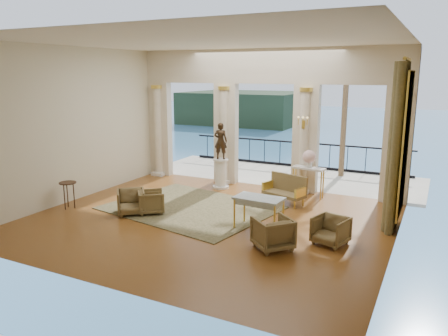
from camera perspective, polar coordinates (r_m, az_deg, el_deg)
The scene contains 23 objects.
floor at distance 11.42m, azimuth -2.06°, elevation -6.84°, with size 9.00×9.00×0.00m, color #502F0E.
room_walls at distance 9.86m, azimuth -5.34°, elevation 7.22°, with size 9.00×9.00×9.00m.
arcade at distance 14.29m, azimuth 5.30°, elevation 7.62°, with size 9.00×0.56×4.50m.
terrace at distance 16.55m, azimuth 7.64°, elevation -1.03°, with size 10.00×3.60×0.10m, color #A9A28F.
balustrade at distance 17.94m, azimuth 9.36°, elevation 1.46°, with size 9.00×0.06×1.03m.
palm_tree at distance 16.36m, azimuth 15.82°, elevation 13.10°, with size 2.00×2.00×4.50m.
headland at distance 87.15m, azimuth 2.83°, elevation 7.92°, with size 22.00×18.00×6.00m, color black.
sea at distance 70.31m, azimuth 22.24°, elevation 3.48°, with size 160.00×160.00×0.00m, color #2F6799.
curtain at distance 11.11m, azimuth 21.63°, elevation 2.52°, with size 0.33×1.40×4.09m.
window_frame at distance 11.09m, azimuth 22.62°, elevation 2.84°, with size 0.04×1.60×3.40m, color #E9C24C.
wall_sconce at distance 13.58m, azimuth 10.31°, elevation 5.72°, with size 0.30×0.11×0.33m.
rug at distance 12.44m, azimuth -4.36°, elevation -5.19°, with size 4.41×3.43×0.02m, color #31371D.
armchair_a at distance 12.07m, azimuth -12.06°, elevation -4.20°, with size 0.72×0.67×0.74m, color #46361E.
armchair_b at distance 10.06m, azimuth 13.75°, elevation -7.76°, with size 0.68×0.64×0.70m, color #46361E.
armchair_c at distance 9.60m, azimuth 6.38°, elevation -8.25°, with size 0.75×0.71×0.78m, color #46361E.
armchair_d at distance 12.06m, azimuth -9.50°, elevation -4.23°, with size 0.67×0.62×0.69m, color #46361E.
settee at distance 12.90m, azimuth 8.06°, elevation -2.75°, with size 1.37×0.91×0.84m.
game_table at distance 10.62m, azimuth 4.58°, elevation -4.27°, with size 1.20×0.70×0.80m.
pedestal at distance 14.42m, azimuth -0.43°, elevation -0.79°, with size 0.53×0.53×0.98m.
statue at distance 14.20m, azimuth -0.44°, elevation 3.55°, with size 0.43×0.29×1.19m, color #2F2115.
console_table at distance 13.54m, azimuth 10.97°, elevation -0.57°, with size 1.03×0.53×0.93m.
urn at distance 13.45m, azimuth 11.05°, elevation 1.34°, with size 0.40×0.40×0.53m.
side_table at distance 12.96m, azimuth -19.72°, elevation -2.22°, with size 0.47×0.47×0.76m.
Camera 1 is at (5.21, -9.44, 3.76)m, focal length 35.00 mm.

